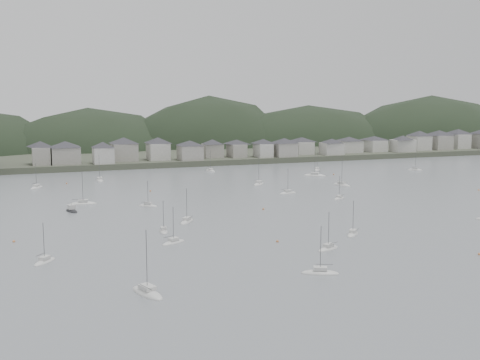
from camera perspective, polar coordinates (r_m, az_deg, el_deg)
name	(u,v)px	position (r m, az deg, el deg)	size (l,w,h in m)	color
ground	(347,244)	(146.74, 10.36, -6.10)	(900.00, 900.00, 0.00)	slate
far_shore_land	(132,147)	(424.77, -10.46, 3.22)	(900.00, 250.00, 3.00)	#383D2D
forested_ridge	(146,168)	(401.86, -9.09, 1.16)	(851.55, 103.94, 102.57)	black
waterfront_town	(257,146)	(330.67, 1.65, 3.30)	(451.48, 28.46, 12.92)	gray
sailboat_lead	(317,170)	(293.94, 7.50, 0.99)	(6.42, 7.76, 10.57)	silver
moored_fleet	(214,205)	(195.59, -2.51, -2.42)	(246.28, 179.11, 13.99)	silver
motor_launch_far	(72,211)	(192.13, -16.07, -2.87)	(4.43, 7.52, 3.71)	black
mooring_buoys	(257,204)	(197.85, 1.62, -2.30)	(168.86, 150.62, 0.70)	#CA7A43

